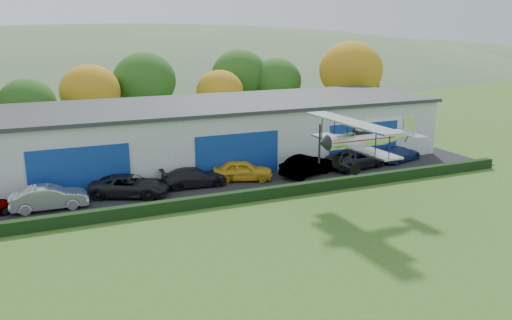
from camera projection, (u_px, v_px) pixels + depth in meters
name	position (u px, v px, depth m)	size (l,w,h in m)	color
apron	(218.00, 183.00, 40.65)	(48.00, 9.00, 0.05)	black
hedge	(242.00, 197.00, 36.29)	(46.00, 0.60, 0.80)	black
hangar	(213.00, 132.00, 46.97)	(40.60, 12.60, 5.30)	#B2B7BC
tree_belt	(137.00, 86.00, 55.86)	(75.70, 13.22, 10.12)	#3D2614
distant_hills	(52.00, 118.00, 146.75)	(430.00, 196.00, 56.00)	#4C6642
car_1	(49.00, 197.00, 34.66)	(1.71, 4.90, 1.61)	silver
car_2	(130.00, 186.00, 37.33)	(2.55, 5.53, 1.54)	black
car_3	(194.00, 177.00, 39.61)	(2.01, 4.96, 1.44)	black
car_4	(243.00, 170.00, 41.19)	(1.89, 4.69, 1.60)	gold
car_5	(307.00, 165.00, 42.58)	(1.75, 5.02, 1.65)	gray
car_6	(356.00, 159.00, 44.86)	(2.62, 5.69, 1.58)	black
car_7	(399.00, 154.00, 47.07)	(1.91, 4.71, 1.37)	navy
biplane	(364.00, 137.00, 33.91)	(7.56, 8.61, 3.24)	silver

